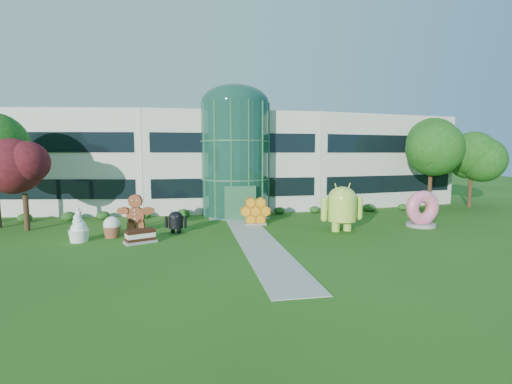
{
  "coord_description": "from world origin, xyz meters",
  "views": [
    {
      "loc": [
        -4.14,
        -20.92,
        5.48
      ],
      "look_at": [
        0.77,
        6.0,
        2.6
      ],
      "focal_mm": 26.0,
      "sensor_mm": 36.0,
      "label": 1
    }
  ],
  "objects": [
    {
      "name": "ground",
      "position": [
        0.0,
        0.0,
        0.0
      ],
      "size": [
        140.0,
        140.0,
        0.0
      ],
      "primitive_type": "plane",
      "color": "#215114",
      "rests_on": "ground"
    },
    {
      "name": "building",
      "position": [
        0.0,
        18.0,
        4.65
      ],
      "size": [
        46.0,
        15.0,
        9.3
      ],
      "primitive_type": null,
      "color": "beige",
      "rests_on": "ground"
    },
    {
      "name": "atrium",
      "position": [
        0.0,
        12.0,
        4.9
      ],
      "size": [
        6.0,
        6.0,
        9.8
      ],
      "primitive_type": "cylinder",
      "color": "#194738",
      "rests_on": "ground"
    },
    {
      "name": "walkway",
      "position": [
        0.0,
        2.0,
        0.02
      ],
      "size": [
        2.4,
        20.0,
        0.04
      ],
      "primitive_type": "cube",
      "color": "#9E9E93",
      "rests_on": "ground"
    },
    {
      "name": "tree_red",
      "position": [
        -15.5,
        7.5,
        3.0
      ],
      "size": [
        4.0,
        4.0,
        6.0
      ],
      "primitive_type": null,
      "color": "#3F0C14",
      "rests_on": "ground"
    },
    {
      "name": "trees_backdrop",
      "position": [
        0.0,
        13.0,
        4.2
      ],
      "size": [
        52.0,
        8.0,
        8.4
      ],
      "primitive_type": null,
      "color": "#114511",
      "rests_on": "ground"
    },
    {
      "name": "android_green",
      "position": [
        6.42,
        3.3,
        1.86
      ],
      "size": [
        3.41,
        2.4,
        3.71
      ],
      "primitive_type": null,
      "rotation": [
        0.0,
        0.0,
        0.07
      ],
      "color": "#B4D945",
      "rests_on": "ground"
    },
    {
      "name": "android_black",
      "position": [
        -5.06,
        4.72,
        0.89
      ],
      "size": [
        1.73,
        1.32,
        1.78
      ],
      "primitive_type": null,
      "rotation": [
        0.0,
        0.0,
        -0.19
      ],
      "color": "black",
      "rests_on": "ground"
    },
    {
      "name": "donut",
      "position": [
        12.93,
        3.77,
        1.38
      ],
      "size": [
        2.7,
        1.38,
        2.75
      ],
      "primitive_type": null,
      "rotation": [
        0.0,
        0.0,
        0.04
      ],
      "color": "#F75E82",
      "rests_on": "ground"
    },
    {
      "name": "gingerbread",
      "position": [
        -7.8,
        5.53,
        1.34
      ],
      "size": [
        3.07,
        1.7,
        2.67
      ],
      "primitive_type": null,
      "rotation": [
        0.0,
        0.0,
        -0.21
      ],
      "color": "brown",
      "rests_on": "ground"
    },
    {
      "name": "ice_cream_sandwich",
      "position": [
        -7.12,
        2.25,
        0.42
      ],
      "size": [
        2.09,
        1.61,
        0.83
      ],
      "primitive_type": null,
      "rotation": [
        0.0,
        0.0,
        0.41
      ],
      "color": "black",
      "rests_on": "ground"
    },
    {
      "name": "honeycomb",
      "position": [
        0.86,
        6.67,
        0.96
      ],
      "size": [
        2.52,
        1.09,
        1.93
      ],
      "primitive_type": null,
      "rotation": [
        0.0,
        0.0,
        -0.09
      ],
      "color": "orange",
      "rests_on": "ground"
    },
    {
      "name": "froyo",
      "position": [
        -10.9,
        3.25,
        1.11
      ],
      "size": [
        1.49,
        1.49,
        2.21
      ],
      "primitive_type": null,
      "rotation": [
        0.0,
        0.0,
        -0.17
      ],
      "color": "white",
      "rests_on": "ground"
    },
    {
      "name": "cupcake",
      "position": [
        -9.12,
        4.15,
        0.69
      ],
      "size": [
        1.2,
        1.2,
        1.39
      ],
      "primitive_type": null,
      "rotation": [
        0.0,
        0.0,
        0.04
      ],
      "color": "white",
      "rests_on": "ground"
    }
  ]
}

